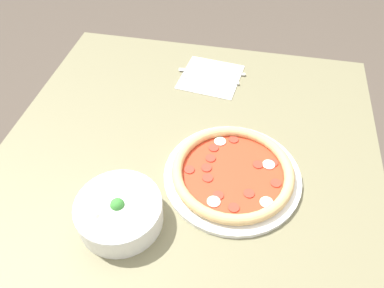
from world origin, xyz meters
name	(u,v)px	position (x,y,z in m)	size (l,w,h in m)	color
dining_table	(181,199)	(0.00, 0.00, 0.65)	(1.20, 1.01, 0.75)	#706B4C
pizza	(233,173)	(0.02, -0.13, 0.76)	(0.34, 0.34, 0.04)	white
bowl	(119,211)	(-0.15, 0.11, 0.78)	(0.19, 0.19, 0.08)	white
napkin	(211,77)	(0.42, -0.01, 0.75)	(0.20, 0.20, 0.00)	white
fork	(210,81)	(0.39, -0.01, 0.75)	(0.02, 0.19, 0.00)	silver
knife	(215,72)	(0.44, -0.02, 0.75)	(0.03, 0.22, 0.01)	silver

